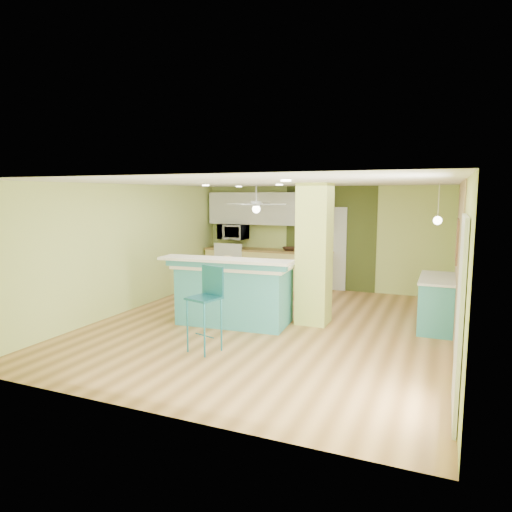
# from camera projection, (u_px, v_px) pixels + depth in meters

# --- Properties ---
(floor) EXTENTS (6.00, 7.00, 0.01)m
(floor) POSITION_uv_depth(u_px,v_px,m) (270.00, 326.00, 8.05)
(floor) COLOR olive
(floor) RESTS_ON ground
(ceiling) EXTENTS (6.00, 7.00, 0.01)m
(ceiling) POSITION_uv_depth(u_px,v_px,m) (270.00, 182.00, 7.71)
(ceiling) COLOR white
(ceiling) RESTS_ON wall_back
(wall_back) EXTENTS (6.00, 0.01, 2.50)m
(wall_back) POSITION_uv_depth(u_px,v_px,m) (322.00, 238.00, 11.08)
(wall_back) COLOR #CADC76
(wall_back) RESTS_ON floor
(wall_front) EXTENTS (6.00, 0.01, 2.50)m
(wall_front) POSITION_uv_depth(u_px,v_px,m) (147.00, 298.00, 4.68)
(wall_front) COLOR #CADC76
(wall_front) RESTS_ON floor
(wall_left) EXTENTS (0.01, 7.00, 2.50)m
(wall_left) POSITION_uv_depth(u_px,v_px,m) (129.00, 248.00, 9.03)
(wall_left) COLOR #CADC76
(wall_left) RESTS_ON floor
(wall_right) EXTENTS (0.01, 7.00, 2.50)m
(wall_right) POSITION_uv_depth(u_px,v_px,m) (460.00, 266.00, 6.72)
(wall_right) COLOR #CADC76
(wall_right) RESTS_ON floor
(wood_panel) EXTENTS (0.02, 3.40, 2.50)m
(wood_panel) POSITION_uv_depth(u_px,v_px,m) (458.00, 261.00, 7.27)
(wood_panel) COLOR #937854
(wood_panel) RESTS_ON floor
(olive_accent) EXTENTS (2.20, 0.02, 2.50)m
(olive_accent) POSITION_uv_depth(u_px,v_px,m) (330.00, 238.00, 10.98)
(olive_accent) COLOR #465220
(olive_accent) RESTS_ON floor
(interior_door) EXTENTS (0.82, 0.05, 2.00)m
(interior_door) POSITION_uv_depth(u_px,v_px,m) (329.00, 249.00, 10.99)
(interior_door) COLOR silver
(interior_door) RESTS_ON floor
(french_door) EXTENTS (0.04, 1.08, 2.10)m
(french_door) POSITION_uv_depth(u_px,v_px,m) (460.00, 318.00, 4.66)
(french_door) COLOR silver
(french_door) RESTS_ON floor
(column) EXTENTS (0.55, 0.55, 2.50)m
(column) POSITION_uv_depth(u_px,v_px,m) (314.00, 254.00, 8.08)
(column) COLOR #C6D562
(column) RESTS_ON floor
(kitchen_run) EXTENTS (3.25, 0.63, 0.94)m
(kitchen_run) POSITION_uv_depth(u_px,v_px,m) (267.00, 268.00, 11.40)
(kitchen_run) COLOR #EEDD7C
(kitchen_run) RESTS_ON floor
(stove) EXTENTS (0.76, 0.66, 1.08)m
(stove) POSITION_uv_depth(u_px,v_px,m) (233.00, 266.00, 11.76)
(stove) COLOR white
(stove) RESTS_ON floor
(upper_cabinets) EXTENTS (3.20, 0.34, 0.80)m
(upper_cabinets) POSITION_uv_depth(u_px,v_px,m) (269.00, 209.00, 11.31)
(upper_cabinets) COLOR silver
(upper_cabinets) RESTS_ON wall_back
(microwave) EXTENTS (0.70, 0.48, 0.39)m
(microwave) POSITION_uv_depth(u_px,v_px,m) (233.00, 232.00, 11.65)
(microwave) COLOR white
(microwave) RESTS_ON wall_back
(ceiling_fan) EXTENTS (1.41, 1.41, 0.61)m
(ceiling_fan) POSITION_uv_depth(u_px,v_px,m) (256.00, 205.00, 10.01)
(ceiling_fan) COLOR silver
(ceiling_fan) RESTS_ON ceiling
(pendant_lamp) EXTENTS (0.14, 0.14, 0.69)m
(pendant_lamp) POSITION_uv_depth(u_px,v_px,m) (438.00, 220.00, 7.46)
(pendant_lamp) COLOR white
(pendant_lamp) RESTS_ON ceiling
(wall_decor) EXTENTS (0.03, 0.90, 0.70)m
(wall_decor) POSITION_uv_depth(u_px,v_px,m) (457.00, 241.00, 7.42)
(wall_decor) COLOR brown
(wall_decor) RESTS_ON wood_panel
(peninsula) EXTENTS (2.34, 1.38, 1.23)m
(peninsula) POSITION_uv_depth(u_px,v_px,m) (234.00, 292.00, 8.16)
(peninsula) COLOR teal
(peninsula) RESTS_ON floor
(bar_stool) EXTENTS (0.51, 0.51, 1.26)m
(bar_stool) POSITION_uv_depth(u_px,v_px,m) (208.00, 295.00, 6.69)
(bar_stool) COLOR #1B687C
(bar_stool) RESTS_ON floor
(side_counter) EXTENTS (0.59, 1.38, 0.89)m
(side_counter) POSITION_uv_depth(u_px,v_px,m) (437.00, 303.00, 7.88)
(side_counter) COLOR teal
(side_counter) RESTS_ON floor
(fruit_bowl) EXTENTS (0.41, 0.41, 0.08)m
(fruit_bowl) POSITION_uv_depth(u_px,v_px,m) (289.00, 249.00, 11.11)
(fruit_bowl) COLOR #352015
(fruit_bowl) RESTS_ON kitchen_run
(canister) EXTENTS (0.16, 0.16, 0.16)m
(canister) POSITION_uv_depth(u_px,v_px,m) (227.00, 261.00, 7.99)
(canister) COLOR gold
(canister) RESTS_ON peninsula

